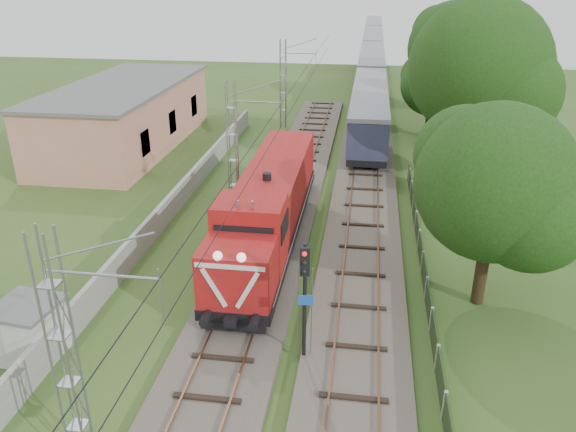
% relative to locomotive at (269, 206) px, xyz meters
% --- Properties ---
extents(ground, '(140.00, 140.00, 0.00)m').
position_rel_locomotive_xyz_m(ground, '(0.00, -7.45, -2.30)').
color(ground, '#304E1D').
rests_on(ground, ground).
extents(track_main, '(4.20, 70.00, 0.45)m').
position_rel_locomotive_xyz_m(track_main, '(0.00, -0.45, -2.12)').
color(track_main, '#6B6054').
rests_on(track_main, ground).
extents(track_side, '(4.20, 80.00, 0.45)m').
position_rel_locomotive_xyz_m(track_side, '(5.00, 12.55, -2.12)').
color(track_side, '#6B6054').
rests_on(track_side, ground).
extents(catenary, '(3.31, 70.00, 8.00)m').
position_rel_locomotive_xyz_m(catenary, '(-2.95, 4.55, 1.75)').
color(catenary, gray).
rests_on(catenary, ground).
extents(boundary_wall, '(0.25, 40.00, 1.50)m').
position_rel_locomotive_xyz_m(boundary_wall, '(-6.50, 4.55, -1.55)').
color(boundary_wall, '#9E9E99').
rests_on(boundary_wall, ground).
extents(station_building, '(8.40, 20.40, 5.22)m').
position_rel_locomotive_xyz_m(station_building, '(-15.00, 16.55, 0.33)').
color(station_building, tan).
rests_on(station_building, ground).
extents(fence, '(0.12, 32.00, 1.20)m').
position_rel_locomotive_xyz_m(fence, '(8.00, -4.45, -1.70)').
color(fence, black).
rests_on(fence, ground).
extents(locomotive, '(3.10, 17.68, 4.49)m').
position_rel_locomotive_xyz_m(locomotive, '(0.00, 0.00, 0.00)').
color(locomotive, black).
rests_on(locomotive, ground).
extents(coach_rake, '(3.06, 91.17, 3.53)m').
position_rel_locomotive_xyz_m(coach_rake, '(5.00, 57.42, 0.23)').
color(coach_rake, black).
rests_on(coach_rake, ground).
extents(signal_post, '(0.56, 0.44, 5.06)m').
position_rel_locomotive_xyz_m(signal_post, '(3.02, -9.67, 1.18)').
color(signal_post, black).
rests_on(signal_post, ground).
extents(relay_hut, '(2.52, 2.52, 2.36)m').
position_rel_locomotive_xyz_m(relay_hut, '(-7.40, -10.77, -1.11)').
color(relay_hut, beige).
rests_on(relay_hut, ground).
extents(tree_a, '(7.03, 6.70, 9.12)m').
position_rel_locomotive_xyz_m(tree_a, '(10.39, -4.31, 3.39)').
color(tree_a, '#382917').
rests_on(tree_a, ground).
extents(tree_b, '(9.64, 9.18, 12.50)m').
position_rel_locomotive_xyz_m(tree_b, '(12.01, 11.61, 5.50)').
color(tree_b, '#382917').
rests_on(tree_b, ground).
extents(tree_c, '(5.71, 5.44, 7.40)m').
position_rel_locomotive_xyz_m(tree_c, '(10.32, 22.96, 2.31)').
color(tree_c, '#382917').
rests_on(tree_c, ground).
extents(tree_d, '(8.52, 8.11, 11.04)m').
position_rel_locomotive_xyz_m(tree_d, '(12.96, 32.26, 4.59)').
color(tree_d, '#382917').
rests_on(tree_d, ground).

